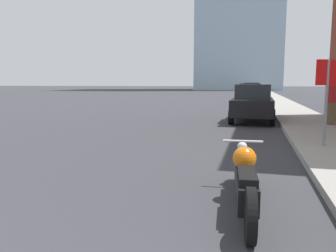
% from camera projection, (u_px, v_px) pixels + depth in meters
% --- Properties ---
extents(sidewalk, '(2.26, 240.00, 0.15)m').
position_uv_depth(sidewalk, '(273.00, 97.00, 38.04)').
color(sidewalk, gray).
rests_on(sidewalk, ground_plane).
extents(motorcycle, '(0.62, 2.63, 0.77)m').
position_uv_depth(motorcycle, '(245.00, 179.00, 4.40)').
color(motorcycle, black).
rests_on(motorcycle, ground_plane).
extents(parked_car_black, '(1.85, 3.98, 1.61)m').
position_uv_depth(parked_car_black, '(253.00, 103.00, 14.15)').
color(parked_car_black, black).
rests_on(parked_car_black, ground_plane).
extents(parked_car_white, '(2.23, 4.35, 1.65)m').
position_uv_depth(parked_car_white, '(251.00, 94.00, 25.25)').
color(parked_car_white, silver).
rests_on(parked_car_white, ground_plane).
extents(parked_car_blue, '(1.91, 4.16, 1.75)m').
position_uv_depth(parked_car_blue, '(251.00, 90.00, 37.94)').
color(parked_car_blue, '#1E3899').
rests_on(parked_car_blue, ground_plane).
extents(parked_car_yellow, '(2.16, 4.73, 1.76)m').
position_uv_depth(parked_car_yellow, '(253.00, 89.00, 49.77)').
color(parked_car_yellow, gold).
rests_on(parked_car_yellow, ground_plane).
extents(stop_sign, '(0.57, 0.26, 2.06)m').
position_uv_depth(stop_sign, '(327.00, 88.00, 7.73)').
color(stop_sign, slate).
rests_on(stop_sign, sidewalk).
extents(pedestrian, '(0.36, 0.23, 1.66)m').
position_uv_depth(pedestrian, '(332.00, 101.00, 11.93)').
color(pedestrian, brown).
rests_on(pedestrian, sidewalk).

